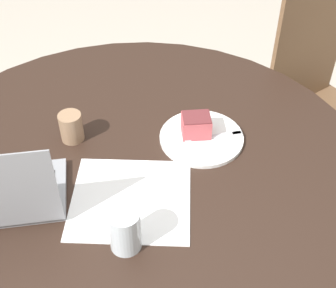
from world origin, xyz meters
The scene contains 8 objects.
dining_table centered at (0.00, 0.00, 0.63)m, with size 1.37×1.37×0.76m.
chair centered at (0.70, 0.62, 0.51)m, with size 0.59×0.59×1.01m.
paper_document centered at (0.01, -0.10, 0.76)m, with size 0.31×0.29×0.00m.
plate centered at (0.19, 0.13, 0.77)m, with size 0.25×0.25×0.01m.
cake_slice centered at (0.18, 0.15, 0.80)m, with size 0.09×0.08×0.06m.
fork centered at (0.25, 0.14, 0.77)m, with size 0.17×0.06×0.00m.
coffee_glass centered at (-0.19, 0.13, 0.80)m, with size 0.07×0.07×0.09m.
water_glass centered at (0.01, -0.24, 0.82)m, with size 0.07×0.07×0.11m.
Camera 1 is at (0.13, -0.89, 1.68)m, focal length 50.00 mm.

